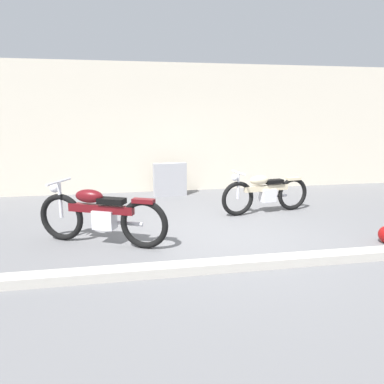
% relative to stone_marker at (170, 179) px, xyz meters
% --- Properties ---
extents(ground_plane, '(40.00, 40.00, 0.00)m').
position_rel_stone_marker_xyz_m(ground_plane, '(0.56, -3.13, -0.39)').
color(ground_plane, slate).
extents(building_wall, '(18.00, 0.30, 3.14)m').
position_rel_stone_marker_xyz_m(building_wall, '(0.56, 0.69, 1.17)').
color(building_wall, beige).
rests_on(building_wall, ground_plane).
extents(curb_strip, '(18.00, 0.24, 0.12)m').
position_rel_stone_marker_xyz_m(curb_strip, '(0.56, -4.36, -0.33)').
color(curb_strip, '#B7B2A8').
rests_on(curb_strip, ground_plane).
extents(stone_marker, '(0.80, 0.27, 0.79)m').
position_rel_stone_marker_xyz_m(stone_marker, '(0.00, 0.00, 0.00)').
color(stone_marker, '#9E9EA3').
rests_on(stone_marker, ground_plane).
extents(motorcycle_cream, '(1.90, 0.60, 0.86)m').
position_rel_stone_marker_xyz_m(motorcycle_cream, '(1.67, -1.88, 0.02)').
color(motorcycle_cream, black).
rests_on(motorcycle_cream, ground_plane).
extents(motorcycle_maroon, '(1.94, 1.06, 0.95)m').
position_rel_stone_marker_xyz_m(motorcycle_maroon, '(-1.43, -3.12, 0.06)').
color(motorcycle_maroon, black).
rests_on(motorcycle_maroon, ground_plane).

